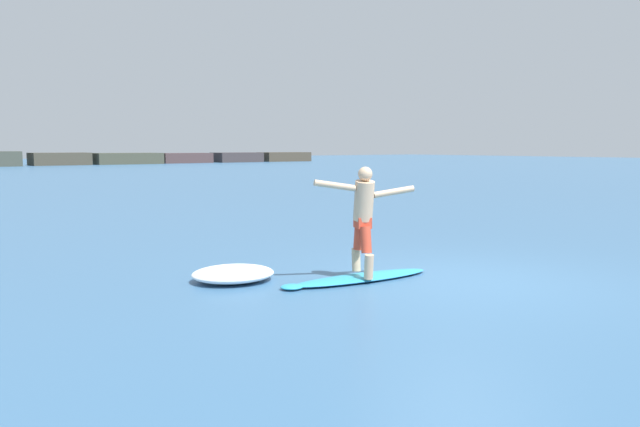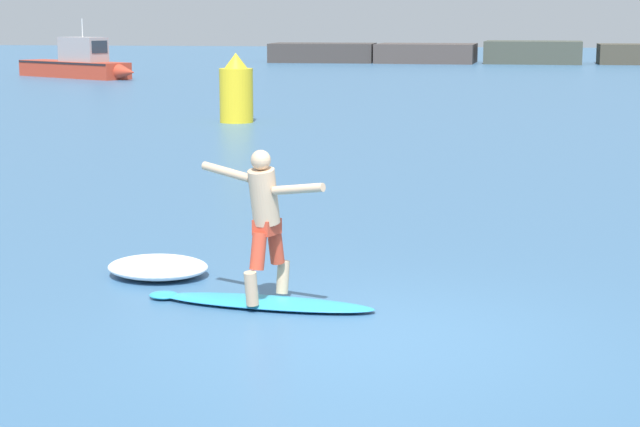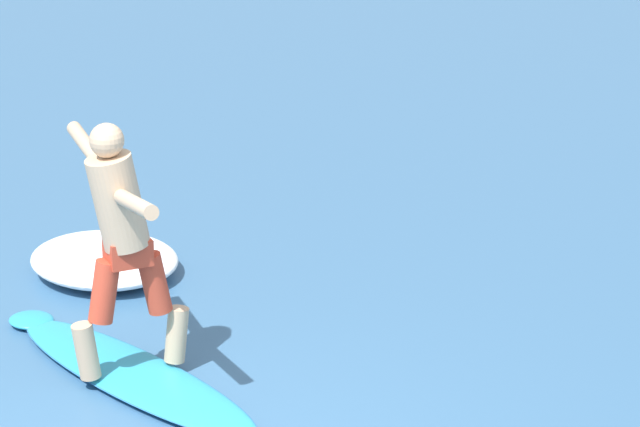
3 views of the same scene
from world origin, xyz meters
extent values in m
plane|color=#39648D|center=(0.00, 0.00, 0.00)|extent=(200.00, 200.00, 0.00)
cube|color=#3D3735|center=(-10.58, 62.00, 0.63)|extent=(7.01, 4.35, 1.25)
cube|color=#473F3C|center=(-3.63, 62.00, 0.62)|extent=(6.62, 5.01, 1.25)
cube|color=#40443B|center=(3.31, 62.00, 0.72)|extent=(6.41, 4.42, 1.45)
ellipsoid|color=#2CA0C5|center=(-1.17, 0.91, 0.04)|extent=(2.33, 0.75, 0.08)
ellipsoid|color=#2CA0C5|center=(-2.33, 1.02, 0.04)|extent=(0.35, 0.32, 0.07)
ellipsoid|color=#2870B2|center=(-1.17, 0.91, 0.04)|extent=(2.35, 0.76, 0.03)
cone|color=black|center=(-0.23, 0.82, -0.06)|extent=(0.05, 0.05, 0.14)
cone|color=black|center=(-0.38, 0.98, -0.06)|extent=(0.05, 0.05, 0.14)
cone|color=black|center=(-0.40, 0.69, -0.06)|extent=(0.05, 0.05, 0.14)
cylinder|color=tan|center=(-1.28, 0.64, 0.25)|extent=(0.19, 0.21, 0.36)
cylinder|color=#C9412A|center=(-1.23, 0.76, 0.62)|extent=(0.22, 0.26, 0.40)
cylinder|color=tan|center=(-1.06, 1.18, 0.25)|extent=(0.19, 0.21, 0.36)
cylinder|color=#C9412A|center=(-1.11, 1.06, 0.62)|extent=(0.22, 0.26, 0.40)
cube|color=#C9412A|center=(-1.17, 0.91, 0.85)|extent=(0.28, 0.32, 0.16)
cylinder|color=tan|center=(-1.18, 0.86, 1.17)|extent=(0.40, 0.45, 0.61)
sphere|color=tan|center=(-1.20, 0.82, 1.55)|extent=(0.21, 0.21, 0.21)
cylinder|color=tan|center=(-0.79, 0.67, 1.29)|extent=(0.60, 0.34, 0.20)
cylinder|color=tan|center=(-1.61, 1.00, 1.39)|extent=(0.60, 0.32, 0.19)
cube|color=#BA3B26|center=(-19.88, 41.48, 0.40)|extent=(6.88, 4.95, 0.81)
cone|color=#BA3B26|center=(-16.42, 39.42, 0.40)|extent=(1.48, 1.32, 0.81)
cube|color=black|center=(-19.88, 41.48, 0.74)|extent=(6.84, 4.95, 0.08)
cube|color=#9D9494|center=(-19.18, 41.06, 1.41)|extent=(2.79, 2.31, 1.20)
cube|color=#232D38|center=(-18.08, 40.41, 1.55)|extent=(0.50, 0.82, 0.60)
cylinder|color=silver|center=(-19.18, 41.06, 2.46)|extent=(0.06, 0.06, 0.90)
cube|color=black|center=(-23.03, 43.34, 0.44)|extent=(0.42, 0.45, 0.52)
cylinder|color=yellow|center=(-6.25, 20.18, 0.77)|extent=(0.96, 0.96, 1.54)
cone|color=yellow|center=(-6.25, 20.18, 1.76)|extent=(0.67, 0.67, 0.44)
ellipsoid|color=white|center=(-2.70, 1.98, 0.11)|extent=(1.39, 1.27, 0.22)
camera|label=1|loc=(-7.02, -5.86, 1.94)|focal=35.00mm
camera|label=2|loc=(1.15, -9.66, 2.97)|focal=60.00mm
camera|label=3|loc=(5.39, -4.63, 3.99)|focal=85.00mm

